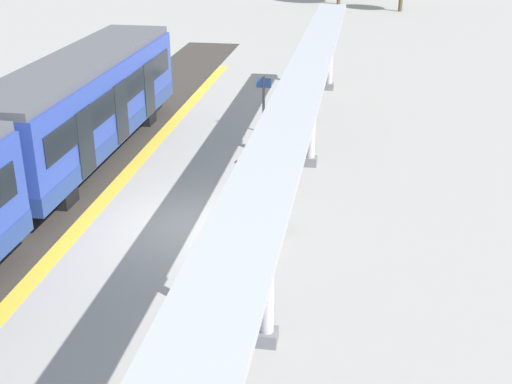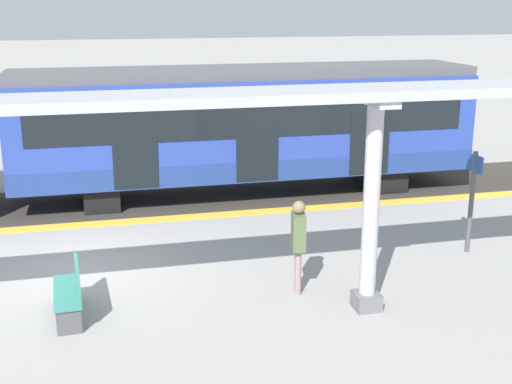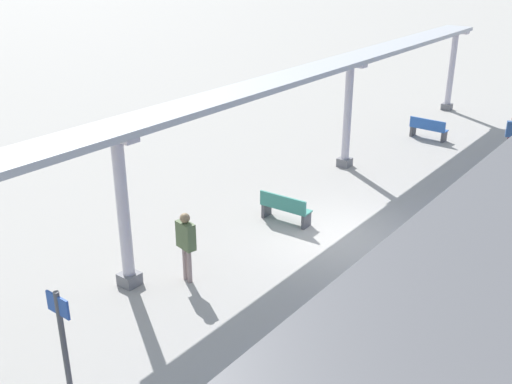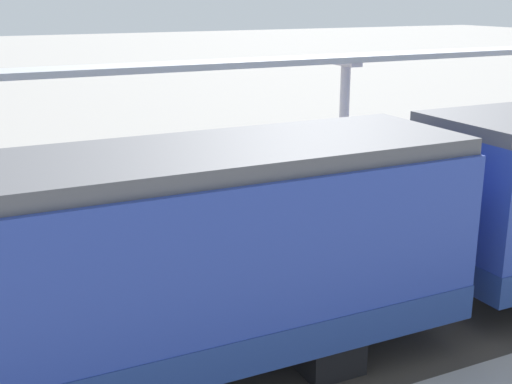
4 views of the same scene
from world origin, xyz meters
name	(u,v)px [view 2 (image 2 of 4)]	position (x,y,z in m)	size (l,w,h in m)	color
ground_plane	(70,274)	(0.00, 0.00, 0.00)	(176.00, 176.00, 0.00)	#9A9691
tactile_edge_strip	(73,226)	(-3.04, 0.00, 0.00)	(0.48, 37.95, 0.01)	gold
trackbed	(75,204)	(-4.88, 0.00, 0.00)	(3.20, 49.95, 0.01)	#38332D
train_far_carriage	(246,128)	(-4.87, 4.67, 1.83)	(2.65, 12.40, 3.48)	#29409D
canopy_pillar_third	(371,206)	(2.83, 5.07, 1.88)	(1.10, 0.44, 3.70)	slate
canopy_beam	(53,103)	(2.83, 0.10, 3.78)	(1.20, 30.67, 0.16)	#A8AAB2
bench_near_end	(71,291)	(1.88, 0.09, 0.44)	(1.52, 0.52, 0.86)	#347F71
platform_info_sign	(472,192)	(0.74, 8.26, 1.33)	(0.56, 0.10, 2.20)	#4C4C51
passenger_by_the_benches	(298,236)	(1.87, 4.10, 1.10)	(0.54, 0.32, 1.76)	gray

